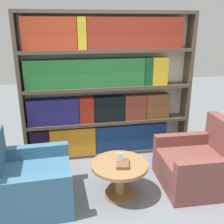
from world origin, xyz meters
name	(u,v)px	position (x,y,z in m)	size (l,w,h in m)	color
ground_plane	(127,200)	(0.00, 0.00, 0.00)	(14.00, 14.00, 0.00)	slate
bookshelf	(104,88)	(-0.07, 1.30, 1.10)	(2.63, 0.30, 2.23)	silver
armchair_left	(27,182)	(-1.16, 0.18, 0.28)	(0.95, 0.92, 0.87)	#386684
armchair_right	(200,165)	(1.03, 0.18, 0.28)	(0.94, 0.92, 0.87)	brown
coffee_table	(120,173)	(-0.06, 0.12, 0.32)	(0.69, 0.69, 0.45)	olive
table_sign	(120,159)	(-0.06, 0.12, 0.51)	(0.09, 0.06, 0.14)	black
stray_book	(123,164)	(-0.04, 0.07, 0.47)	(0.19, 0.24, 0.04)	brown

